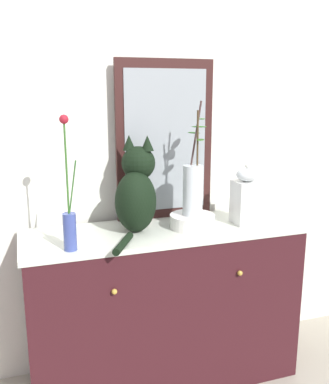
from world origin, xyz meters
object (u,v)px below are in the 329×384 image
(cat_sitting, at_px, (136,191))
(vase_slim_green, at_px, (69,219))
(mirror_leaning, at_px, (165,141))
(jar_lidded_porcelain, at_px, (246,197))
(bowl_porcelain, at_px, (192,221))
(sideboard, at_px, (165,306))
(vase_glass_clear, at_px, (193,188))

(cat_sitting, relative_size, vase_slim_green, 0.80)
(mirror_leaning, relative_size, jar_lidded_porcelain, 2.64)
(bowl_porcelain, bearing_deg, sideboard, 169.22)
(cat_sitting, height_order, vase_slim_green, vase_slim_green)
(mirror_leaning, distance_m, bowl_porcelain, 0.43)
(mirror_leaning, relative_size, cat_sitting, 1.79)
(cat_sitting, xyz_separation_m, jar_lidded_porcelain, (0.54, -0.06, -0.06))
(vase_glass_clear, distance_m, jar_lidded_porcelain, 0.28)
(vase_glass_clear, bearing_deg, mirror_leaning, 107.54)
(cat_sitting, xyz_separation_m, vase_slim_green, (-0.32, -0.16, -0.06))
(cat_sitting, bearing_deg, bowl_porcelain, -10.28)
(vase_slim_green, bearing_deg, bowl_porcelain, 11.09)
(mirror_leaning, bearing_deg, vase_slim_green, -147.78)
(cat_sitting, relative_size, jar_lidded_porcelain, 1.47)
(bowl_porcelain, bearing_deg, cat_sitting, 169.72)
(mirror_leaning, bearing_deg, vase_glass_clear, -72.46)
(cat_sitting, distance_m, jar_lidded_porcelain, 0.54)
(cat_sitting, xyz_separation_m, bowl_porcelain, (0.26, -0.05, -0.16))
(vase_glass_clear, relative_size, jar_lidded_porcelain, 1.77)
(vase_slim_green, distance_m, vase_glass_clear, 0.60)
(vase_slim_green, bearing_deg, mirror_leaning, 32.22)
(cat_sitting, bearing_deg, jar_lidded_porcelain, -6.70)
(vase_slim_green, bearing_deg, cat_sitting, 26.55)
(mirror_leaning, bearing_deg, sideboard, -109.27)
(mirror_leaning, height_order, jar_lidded_porcelain, mirror_leaning)
(mirror_leaning, relative_size, vase_glass_clear, 1.49)
(sideboard, bearing_deg, cat_sitting, 170.23)
(sideboard, relative_size, vase_slim_green, 2.41)
(bowl_porcelain, xyz_separation_m, vase_glass_clear, (0.00, 0.00, 0.16))
(sideboard, height_order, jar_lidded_porcelain, jar_lidded_porcelain)
(mirror_leaning, xyz_separation_m, vase_glass_clear, (0.07, -0.21, -0.20))
(jar_lidded_porcelain, bearing_deg, sideboard, 174.29)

